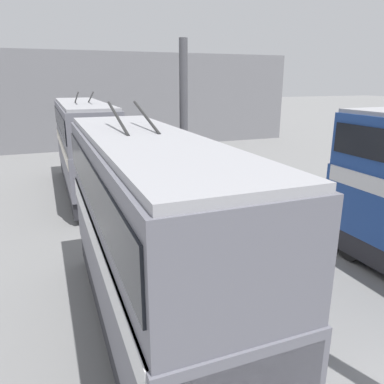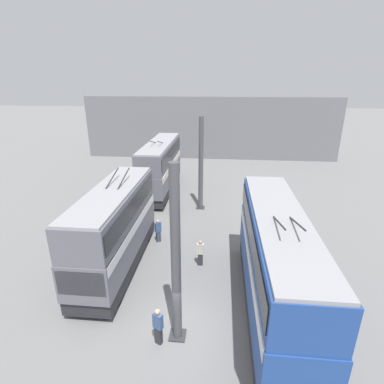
# 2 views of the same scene
# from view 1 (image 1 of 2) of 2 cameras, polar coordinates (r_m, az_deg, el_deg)

# --- Properties ---
(depot_back_wall) EXTENTS (0.50, 36.00, 8.68)m
(depot_back_wall) POSITION_cam_1_polar(r_m,az_deg,el_deg) (36.30, -11.54, 13.43)
(depot_back_wall) COLOR slate
(depot_back_wall) RESTS_ON ground_plane
(support_column_far) EXTENTS (0.73, 0.73, 8.10)m
(support_column_far) POSITION_cam_1_polar(r_m,az_deg,el_deg) (18.76, -1.26, 9.67)
(support_column_far) COLOR #4C4C51
(support_column_far) RESTS_ON ground_plane
(bus_right_near) EXTENTS (9.51, 2.54, 5.68)m
(bus_right_near) POSITION_cam_1_polar(r_m,az_deg,el_deg) (8.90, -6.71, -5.52)
(bus_right_near) COLOR black
(bus_right_near) RESTS_ON ground_plane
(bus_right_mid) EXTENTS (11.17, 2.54, 5.69)m
(bus_right_mid) POSITION_cam_1_polar(r_m,az_deg,el_deg) (22.00, -16.04, 7.34)
(bus_right_mid) COLOR black
(bus_right_mid) RESTS_ON ground_plane
(person_aisle_midway) EXTENTS (0.25, 0.42, 1.72)m
(person_aisle_midway) POSITION_cam_1_polar(r_m,az_deg,el_deg) (12.33, 16.29, -9.55)
(person_aisle_midway) COLOR #2D2D33
(person_aisle_midway) RESTS_ON ground_plane
(person_by_right_row) EXTENTS (0.44, 0.48, 1.72)m
(person_by_right_row) POSITION_cam_1_polar(r_m,az_deg,el_deg) (12.98, -2.18, -7.48)
(person_by_right_row) COLOR #384251
(person_by_right_row) RESTS_ON ground_plane
(oil_drum) EXTENTS (0.56, 0.56, 0.85)m
(oil_drum) POSITION_cam_1_polar(r_m,az_deg,el_deg) (17.68, -5.82, -2.52)
(oil_drum) COLOR #933828
(oil_drum) RESTS_ON ground_plane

